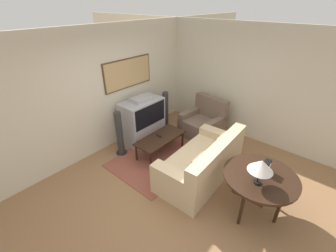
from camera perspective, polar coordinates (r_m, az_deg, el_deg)
The scene contains 14 objects.
ground_plane at distance 4.40m, azimuth 1.84°, elevation -15.24°, with size 12.00×12.00×0.00m, color #8E6642.
wall_back at distance 5.06m, azimuth -17.04°, elevation 8.08°, with size 12.00×0.10×2.70m.
wall_right at distance 5.71m, azimuth 19.23°, elevation 10.08°, with size 0.06×12.00×2.70m.
area_rug at distance 5.12m, azimuth -1.63°, elevation -7.59°, with size 2.17×1.49×0.01m.
tv at distance 5.51m, azimuth -6.50°, elevation 1.58°, with size 1.03×0.59×1.13m.
couch at distance 4.45m, azimuth 8.73°, elevation -9.45°, with size 1.92×1.02×0.90m.
armchair at distance 5.80m, azimuth 8.93°, elevation 0.49°, with size 0.93×1.00×0.98m.
coffee_table at distance 4.99m, azimuth -1.96°, elevation -3.28°, with size 1.17×0.53×0.44m.
console_table at distance 3.81m, azimuth 22.37°, elevation -12.31°, with size 1.13×1.13×0.76m.
table_lamp at distance 3.43m, azimuth 22.58°, elevation -9.34°, with size 0.35×0.35×0.41m.
mantel_clock at distance 3.82m, azimuth 23.73°, elevation -9.38°, with size 0.15×0.10×0.19m.
remote at distance 5.00m, azimuth -2.32°, elevation -2.47°, with size 0.07×0.17×0.02m.
speaker_tower_left at distance 5.06m, azimuth -12.19°, elevation -2.15°, with size 0.26×0.26×1.04m.
speaker_tower_right at distance 5.97m, azimuth -0.67°, elevation 3.67°, with size 0.26×0.26×1.04m.
Camera 1 is at (-2.45, -1.93, 3.10)m, focal length 24.00 mm.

